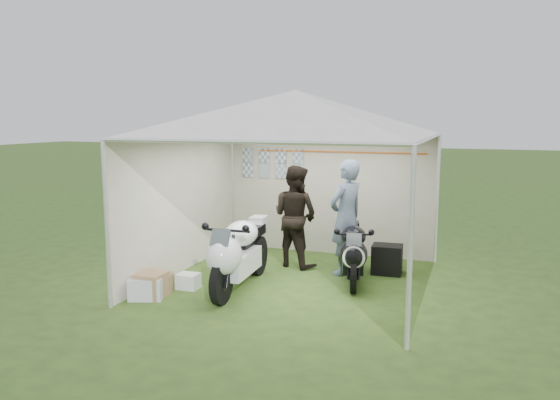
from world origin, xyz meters
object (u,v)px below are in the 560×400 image
Objects in this scene: motorcycle_white at (238,252)px; crate_0 at (147,288)px; canopy_tent at (296,118)px; crate_3 at (158,283)px; person_blue_jacket at (346,217)px; person_dark_jacket at (295,216)px; equipment_box at (387,259)px; crate_2 at (188,281)px; paddock_stand at (352,261)px; motorcycle_black at (353,251)px; crate_1 at (151,285)px.

motorcycle_white is 1.41m from crate_0.
crate_3 is at bearing -144.96° from canopy_tent.
person_dark_jacket is at bearing -71.71° from person_blue_jacket.
person_dark_jacket is 1.73m from equipment_box.
crate_2 is at bearing 61.05° from crate_0.
motorcycle_white reaches higher than paddock_stand.
equipment_box reaches higher than crate_0.
person_dark_jacket reaches higher than crate_0.
motorcycle_black is at bearing 17.16° from canopy_tent.
crate_2 is at bearing -145.81° from equipment_box.
person_dark_jacket reaches higher than crate_3.
motorcycle_white is at bearing -131.66° from canopy_tent.
crate_3 is (-0.03, 0.23, -0.04)m from crate_1.
paddock_stand is 0.82× the size of crate_1.
canopy_tent is 3.13× the size of motorcycle_black.
crate_3 is at bearing -144.82° from equipment_box.
motorcycle_white reaches higher than equipment_box.
crate_0 is at bearing -147.79° from motorcycle_white.
person_blue_jacket reaches higher than motorcycle_black.
paddock_stand is at bearing -155.04° from person_blue_jacket.
crate_3 is (0.00, 0.30, -0.02)m from crate_0.
crate_0 is at bearing -90.00° from crate_3.
motorcycle_white is at bearing 33.90° from crate_1.
crate_2 is at bearing -136.38° from paddock_stand.
motorcycle_black is 3.13m from crate_1.
motorcycle_black is 1.37m from person_dark_jacket.
motorcycle_black is 5.71× the size of crate_2.
canopy_tent is 17.85× the size of crate_2.
person_blue_jacket reaches higher than crate_0.
person_blue_jacket is 2.75m from crate_2.
motorcycle_white is 5.29× the size of crate_3.
motorcycle_black is at bearing 171.55° from person_dark_jacket.
motorcycle_black is 3.04m from crate_3.
motorcycle_white is 4.45× the size of equipment_box.
motorcycle_black is at bearing -77.14° from paddock_stand.
paddock_stand is 3.36m from crate_3.
motorcycle_white is 1.20× the size of motorcycle_black.
crate_0 is at bearing -118.95° from crate_2.
person_dark_jacket is (-1.17, 0.60, 0.38)m from motorcycle_black.
crate_0 is at bearing -141.24° from equipment_box.
canopy_tent reaches higher than crate_2.
crate_0 is 0.69m from crate_2.
crate_2 is 0.45m from crate_3.
paddock_stand is 0.81× the size of crate_3.
motorcycle_white reaches higher than crate_3.
crate_0 reaches higher than crate_3.
crate_3 is (-0.33, -0.31, 0.02)m from crate_2.
crate_1 is 0.98× the size of crate_3.
crate_0 is at bearing -17.81° from person_blue_jacket.
crate_1 is at bearing -18.39° from person_blue_jacket.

